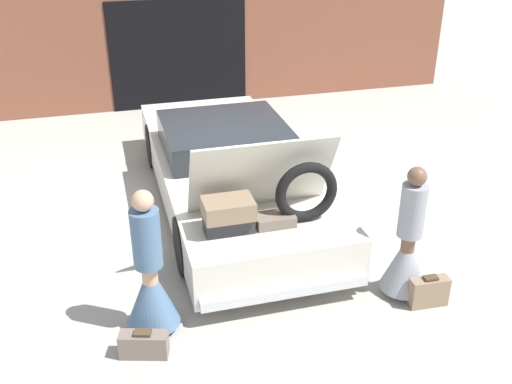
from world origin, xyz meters
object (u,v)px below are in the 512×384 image
(suitcase_beside_left_person, at_px, (144,344))
(suitcase_beside_right_person, at_px, (429,292))
(car, at_px, (230,170))
(person_left, at_px, (151,282))
(person_right, at_px, (407,250))

(suitcase_beside_left_person, relative_size, suitcase_beside_right_person, 1.15)
(car, relative_size, person_left, 3.27)
(car, distance_m, person_right, 2.99)
(car, xyz_separation_m, person_right, (1.41, -2.64, 0.03))
(car, xyz_separation_m, suitcase_beside_left_person, (-1.55, -2.90, -0.41))
(suitcase_beside_left_person, bearing_deg, person_right, 5.16)
(car, height_order, suitcase_beside_left_person, car)
(person_right, relative_size, suitcase_beside_left_person, 3.12)
(person_left, xyz_separation_m, suitcase_beside_left_person, (-0.15, -0.40, -0.45))
(person_left, xyz_separation_m, person_right, (2.82, -0.13, -0.02))
(suitcase_beside_right_person, bearing_deg, car, 118.33)
(person_right, xyz_separation_m, suitcase_beside_right_person, (0.16, -0.28, -0.39))
(person_right, bearing_deg, person_left, 86.00)
(person_left, relative_size, suitcase_beside_right_person, 3.69)
(car, relative_size, suitcase_beside_right_person, 12.04)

